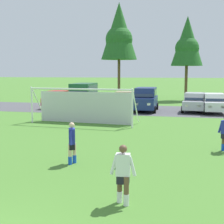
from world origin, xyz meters
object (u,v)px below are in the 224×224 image
object	(u,v)px
soccer_goal	(84,105)
parked_car_slot_far_left	(58,99)
parked_car_slot_center_right	(194,102)
parked_car_slot_left	(84,96)
player_defender_far	(123,175)
parked_car_slot_right	(214,103)
soccer_ball	(117,166)
player_winger_left	(72,143)
parked_car_slot_center_left	(125,100)
parked_car_slot_center	(146,99)

from	to	relation	value
soccer_goal	parked_car_slot_far_left	bearing A→B (deg)	122.73
soccer_goal	parked_car_slot_center_right	bearing A→B (deg)	49.00
parked_car_slot_left	player_defender_far	bearing A→B (deg)	-68.62
parked_car_slot_center_right	parked_car_slot_right	distance (m)	1.71
soccer_ball	player_winger_left	distance (m)	2.00
player_defender_far	parked_car_slot_left	xyz separation A→B (m)	(-8.22, 21.00, 0.52)
parked_car_slot_center_left	player_defender_far	bearing A→B (deg)	-78.69
player_defender_far	parked_car_slot_center_right	world-z (taller)	parked_car_slot_center_right
soccer_ball	parked_car_slot_right	world-z (taller)	parked_car_slot_right
parked_car_slot_right	soccer_goal	bearing A→B (deg)	-138.16
soccer_ball	parked_car_slot_center_left	distance (m)	19.43
parked_car_slot_far_left	parked_car_slot_center	distance (m)	9.08
parked_car_slot_left	player_winger_left	bearing A→B (deg)	-72.70
parked_car_slot_left	parked_car_slot_center	world-z (taller)	parked_car_slot_left
parked_car_slot_far_left	parked_car_slot_center_right	bearing A→B (deg)	-1.46
player_defender_far	parked_car_slot_center_right	size ratio (longest dim) A/B	0.38
parked_car_slot_center	parked_car_slot_right	size ratio (longest dim) A/B	1.09
parked_car_slot_far_left	player_defender_far	bearing A→B (deg)	-62.82
parked_car_slot_center_left	parked_car_slot_center	distance (m)	2.43
parked_car_slot_far_left	parked_car_slot_center	bearing A→B (deg)	-5.35
player_defender_far	parked_car_slot_far_left	bearing A→B (deg)	117.18
parked_car_slot_center	parked_car_slot_right	bearing A→B (deg)	0.44
soccer_goal	parked_car_slot_right	distance (m)	12.39
parked_car_slot_far_left	soccer_goal	bearing A→B (deg)	-57.27
soccer_goal	parked_car_slot_left	xyz separation A→B (m)	(-2.75, 8.06, 0.05)
soccer_goal	parked_car_slot_far_left	world-z (taller)	soccer_goal
player_winger_left	soccer_goal	bearing A→B (deg)	106.00
soccer_goal	parked_car_slot_center_left	xyz separation A→B (m)	(1.03, 9.25, -0.42)
parked_car_slot_left	parked_car_slot_far_left	bearing A→B (deg)	161.99
player_winger_left	parked_car_slot_left	xyz separation A→B (m)	(-5.51, 17.68, 0.52)
parked_car_slot_right	soccer_ball	bearing A→B (deg)	-104.31
soccer_goal	parked_car_slot_far_left	xyz separation A→B (m)	(-5.82, 9.06, -0.42)
soccer_goal	parked_car_slot_far_left	size ratio (longest dim) A/B	1.79
soccer_goal	parked_car_slot_center_right	distance (m)	11.56
parked_car_slot_center_left	soccer_goal	bearing A→B (deg)	-96.38
parked_car_slot_center_left	parked_car_slot_center_right	distance (m)	6.57
parked_car_slot_left	parked_car_slot_center_left	bearing A→B (deg)	17.44
player_defender_far	parked_car_slot_far_left	distance (m)	24.73
soccer_goal	player_winger_left	bearing A→B (deg)	-74.00
soccer_ball	player_defender_far	bearing A→B (deg)	-74.51
soccer_ball	parked_car_slot_center	bearing A→B (deg)	94.43
soccer_goal	parked_car_slot_left	distance (m)	8.52
parked_car_slot_center	player_winger_left	bearing A→B (deg)	-91.46
soccer_ball	parked_car_slot_center_left	bearing A→B (deg)	100.62
player_winger_left	parked_car_slot_right	size ratio (longest dim) A/B	0.38
parked_car_slot_left	parked_car_slot_center	size ratio (longest dim) A/B	1.06
soccer_goal	parked_car_slot_left	world-z (taller)	soccer_goal
parked_car_slot_center_right	parked_car_slot_right	world-z (taller)	same
parked_car_slot_right	player_winger_left	bearing A→B (deg)	-109.88
player_winger_left	parked_car_slot_center	bearing A→B (deg)	88.54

